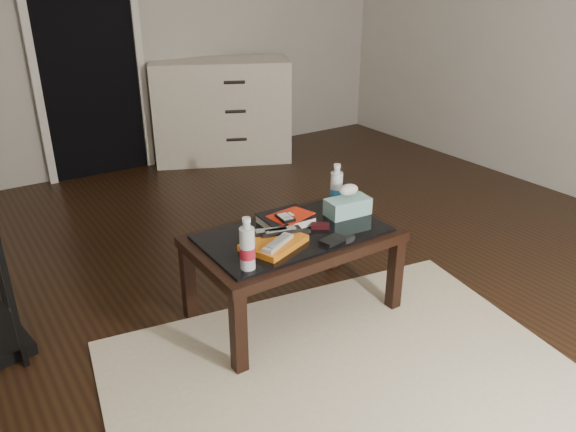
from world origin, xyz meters
The scene contains 17 objects.
ground centered at (0.00, 0.00, 0.00)m, with size 5.00×5.00×0.00m, color black.
doorway centered at (-0.40, 2.47, 1.02)m, with size 0.90×0.08×2.07m.
coffee_table centered at (-0.22, -0.23, 0.40)m, with size 1.00×0.60×0.46m.
rug centered at (-0.33, -0.82, 0.01)m, with size 2.00×1.50×0.01m, color beige.
dresser centered at (0.66, 2.23, 0.45)m, with size 1.30×0.95×0.90m.
magazines centered at (-0.38, -0.30, 0.48)m, with size 0.28×0.21×0.03m, color orange.
remote_silver centered at (-0.39, -0.35, 0.50)m, with size 0.20×0.05×0.02m, color #A7A7AC.
remote_black_front centered at (-0.31, -0.25, 0.50)m, with size 0.20×0.05×0.02m, color black.
remote_black_back centered at (-0.35, -0.23, 0.50)m, with size 0.20×0.05×0.02m, color black.
textbook centered at (-0.19, -0.12, 0.48)m, with size 0.25×0.20×0.05m, color black.
dvd_mailers centered at (-0.19, -0.14, 0.51)m, with size 0.19×0.14×0.01m, color red.
ipod centered at (-0.23, -0.17, 0.52)m, with size 0.06×0.10×0.02m, color black.
flip_phone centered at (-0.08, -0.26, 0.47)m, with size 0.09×0.05×0.02m, color black.
wallet centered at (-0.13, -0.42, 0.47)m, with size 0.12×0.07×0.02m, color black.
water_bottle_left centered at (-0.58, -0.41, 0.58)m, with size 0.07×0.07×0.24m, color silver.
water_bottle_right centered at (0.16, -0.08, 0.58)m, with size 0.07×0.07×0.24m, color silver.
tissue_box centered at (0.14, -0.21, 0.51)m, with size 0.23×0.12×0.09m, color teal.
Camera 1 is at (-1.61, -2.28, 1.67)m, focal length 35.00 mm.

